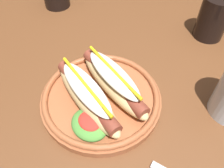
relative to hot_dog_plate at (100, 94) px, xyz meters
name	(u,v)px	position (x,y,z in m)	size (l,w,h in m)	color
dining_table	(126,89)	(-0.04, 0.12, -0.12)	(1.38, 0.95, 0.74)	brown
hot_dog_plate	(100,94)	(0.00, 0.00, 0.00)	(0.24, 0.24, 0.08)	#9E5633
soda_cup	(213,18)	(0.03, 0.35, 0.03)	(0.08, 0.08, 0.11)	black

